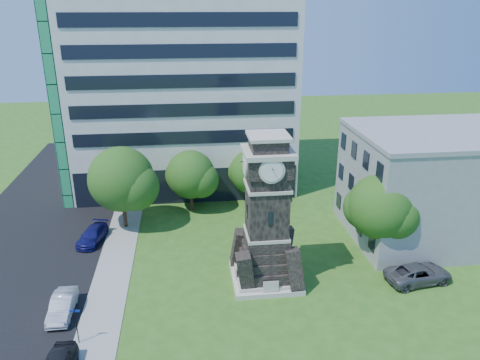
{
  "coord_description": "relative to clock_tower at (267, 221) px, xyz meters",
  "views": [
    {
      "loc": [
        -2.94,
        -30.37,
        21.17
      ],
      "look_at": [
        1.47,
        6.65,
        6.99
      ],
      "focal_mm": 35.0,
      "sensor_mm": 36.0,
      "label": 1
    }
  ],
  "objects": [
    {
      "name": "office_low",
      "position": [
        16.97,
        6.0,
        -0.07
      ],
      "size": [
        15.2,
        12.2,
        10.4
      ],
      "color": "#939698",
      "rests_on": "ground"
    },
    {
      "name": "street_sign",
      "position": [
        -13.57,
        -6.13,
        -3.58
      ],
      "size": [
        0.65,
        0.07,
        2.72
      ],
      "rotation": [
        0.0,
        0.0,
        -0.09
      ],
      "color": "black",
      "rests_on": "ground"
    },
    {
      "name": "tree_nc",
      "position": [
        -5.58,
        14.5,
        -1.36
      ],
      "size": [
        5.68,
        5.17,
        6.67
      ],
      "rotation": [
        0.0,
        0.0,
        -0.0
      ],
      "color": "#332114",
      "rests_on": "ground"
    },
    {
      "name": "park_bench",
      "position": [
        -1.08,
        -0.57,
        -4.84
      ],
      "size": [
        1.62,
        0.43,
        0.84
      ],
      "rotation": [
        0.0,
        0.0,
        -0.19
      ],
      "color": "black",
      "rests_on": "ground"
    },
    {
      "name": "tree_east",
      "position": [
        10.08,
        1.86,
        -0.35
      ],
      "size": [
        6.06,
        5.51,
        7.89
      ],
      "rotation": [
        0.0,
        0.0,
        -0.32
      ],
      "color": "#332114",
      "rests_on": "ground"
    },
    {
      "name": "car_east_lot",
      "position": [
        12.17,
        -1.83,
        -4.53
      ],
      "size": [
        5.71,
        3.26,
        1.5
      ],
      "primitive_type": "imported",
      "rotation": [
        0.0,
        0.0,
        1.72
      ],
      "color": "#535458",
      "rests_on": "ground"
    },
    {
      "name": "sidewalk",
      "position": [
        -12.5,
        3.0,
        -5.25
      ],
      "size": [
        3.0,
        70.0,
        0.06
      ],
      "primitive_type": "cube",
      "color": "gray",
      "rests_on": "ground"
    },
    {
      "name": "car_street_mid",
      "position": [
        -15.33,
        -2.78,
        -4.58
      ],
      "size": [
        1.5,
        4.26,
        1.4
      ],
      "primitive_type": "imported",
      "rotation": [
        0.0,
        0.0,
        0.0
      ],
      "color": "#B1B3B9",
      "rests_on": "ground"
    },
    {
      "name": "car_street_north",
      "position": [
        -15.11,
        8.29,
        -4.62
      ],
      "size": [
        2.8,
        4.84,
        1.32
      ],
      "primitive_type": "imported",
      "rotation": [
        0.0,
        0.0,
        -0.22
      ],
      "color": "#141355",
      "rests_on": "ground"
    },
    {
      "name": "clock_tower",
      "position": [
        0.0,
        0.0,
        0.0
      ],
      "size": [
        5.4,
        5.4,
        12.22
      ],
      "color": "beige",
      "rests_on": "ground"
    },
    {
      "name": "office_tall",
      "position": [
        -6.2,
        23.84,
        8.94
      ],
      "size": [
        26.2,
        15.11,
        28.6
      ],
      "color": "white",
      "rests_on": "ground"
    },
    {
      "name": "tree_ne",
      "position": [
        1.08,
        15.4,
        -1.63
      ],
      "size": [
        5.31,
        4.83,
        6.21
      ],
      "rotation": [
        0.0,
        0.0,
        0.09
      ],
      "color": "#332114",
      "rests_on": "ground"
    },
    {
      "name": "street",
      "position": [
        -21.0,
        3.0,
        -5.27
      ],
      "size": [
        14.0,
        80.0,
        0.02
      ],
      "primitive_type": "cube",
      "color": "black",
      "rests_on": "ground"
    },
    {
      "name": "tree_nw",
      "position": [
        -12.29,
        11.13,
        -0.36
      ],
      "size": [
        7.02,
        6.39,
        8.32
      ],
      "rotation": [
        0.0,
        0.0,
        -0.38
      ],
      "color": "#332114",
      "rests_on": "ground"
    },
    {
      "name": "ground",
      "position": [
        -3.0,
        -2.0,
        -5.28
      ],
      "size": [
        160.0,
        160.0,
        0.0
      ],
      "primitive_type": "plane",
      "color": "#2E5D1A",
      "rests_on": "ground"
    }
  ]
}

